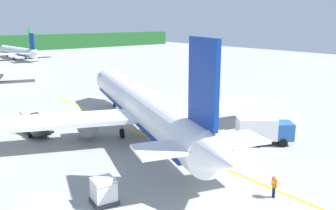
# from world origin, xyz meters

# --- Properties ---
(ground) EXTENTS (240.00, 320.00, 0.20)m
(ground) POSITION_xyz_m (0.00, 48.00, -0.10)
(ground) COLOR #999993
(airliner_foreground) EXTENTS (33.99, 40.62, 11.90)m
(airliner_foreground) POSITION_xyz_m (5.57, 20.98, 3.39)
(airliner_foreground) COLOR white
(airliner_foreground) RESTS_ON ground
(airliner_far_taxiway) EXTENTS (26.23, 31.61, 9.01)m
(airliner_far_taxiway) POSITION_xyz_m (19.82, 113.88, 2.57)
(airliner_far_taxiway) COLOR silver
(airliner_far_taxiway) RESTS_ON ground
(airliner_distant) EXTENTS (23.68, 23.78, 8.78)m
(airliner_distant) POSITION_xyz_m (39.72, 177.52, 2.50)
(airliner_distant) COLOR white
(airliner_distant) RESTS_ON ground
(service_truck_fuel) EXTENTS (5.97, 5.36, 2.91)m
(service_truck_fuel) POSITION_xyz_m (13.62, 9.60, 1.60)
(service_truck_fuel) COLOR #2659A5
(service_truck_fuel) RESTS_ON ground
(service_truck_baggage) EXTENTS (2.60, 5.97, 2.51)m
(service_truck_baggage) POSITION_xyz_m (-4.18, 29.37, 1.19)
(service_truck_baggage) COLOR white
(service_truck_baggage) RESTS_ON ground
(cargo_container_near) EXTENTS (2.24, 2.24, 2.03)m
(cargo_container_near) POSITION_xyz_m (8.80, 10.83, 0.96)
(cargo_container_near) COLOR #333338
(cargo_container_near) RESTS_ON ground
(cargo_container_mid) EXTENTS (1.99, 1.99, 2.04)m
(cargo_container_mid) POSITION_xyz_m (-6.17, 8.89, 0.96)
(cargo_container_mid) COLOR #333338
(cargo_container_mid) RESTS_ON ground
(crew_marshaller) EXTENTS (0.35, 0.61, 1.75)m
(crew_marshaller) POSITION_xyz_m (6.99, 14.44, 1.03)
(crew_marshaller) COLOR #191E33
(crew_marshaller) RESTS_ON ground
(crew_loader_left) EXTENTS (0.40, 0.58, 1.79)m
(crew_loader_left) POSITION_xyz_m (4.22, 1.63, 1.06)
(crew_loader_left) COLOR #191E33
(crew_loader_left) RESTS_ON ground
(apron_guide_line) EXTENTS (0.30, 60.00, 0.01)m
(apron_guide_line) POSITION_xyz_m (5.39, 16.52, 0.01)
(apron_guide_line) COLOR yellow
(apron_guide_line) RESTS_ON ground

